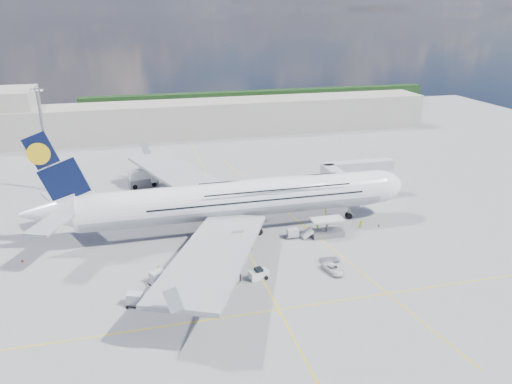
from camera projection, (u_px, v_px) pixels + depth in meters
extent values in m
plane|color=gray|center=(248.00, 251.00, 93.90)|extent=(300.00, 300.00, 0.00)
cube|color=yellow|center=(248.00, 251.00, 93.90)|extent=(0.25, 220.00, 0.01)
cube|color=yellow|center=(279.00, 310.00, 75.72)|extent=(120.00, 0.25, 0.01)
cube|color=yellow|center=(301.00, 223.00, 106.26)|extent=(14.16, 99.06, 0.01)
cylinder|color=white|center=(236.00, 199.00, 100.65)|extent=(62.00, 7.20, 7.20)
cylinder|color=#9EA0A5|center=(236.00, 200.00, 100.71)|extent=(60.76, 7.13, 7.13)
ellipsoid|color=white|center=(274.00, 187.00, 101.84)|extent=(36.00, 6.84, 3.76)
ellipsoid|color=white|center=(376.00, 187.00, 107.89)|extent=(11.52, 7.20, 7.20)
ellipsoid|color=black|center=(390.00, 183.00, 108.44)|extent=(3.84, 4.16, 1.44)
cone|color=white|center=(49.00, 212.00, 92.09)|extent=(10.00, 6.84, 6.84)
cube|color=#080F32|center=(53.00, 166.00, 89.52)|extent=(11.02, 0.46, 14.61)
cylinder|color=yellow|center=(39.00, 154.00, 88.17)|extent=(4.00, 0.60, 4.00)
cube|color=#999EA3|center=(185.00, 178.00, 117.38)|extent=(25.49, 39.15, 3.35)
cube|color=#999EA3|center=(214.00, 253.00, 81.01)|extent=(25.49, 39.15, 3.35)
cylinder|color=#B7BABF|center=(212.00, 196.00, 112.56)|extent=(5.20, 3.50, 3.50)
cylinder|color=#B7BABF|center=(186.00, 183.00, 121.06)|extent=(5.20, 3.50, 3.50)
cylinder|color=#B7BABF|center=(235.00, 244.00, 89.83)|extent=(5.20, 3.50, 3.50)
cylinder|color=#B7BABF|center=(221.00, 275.00, 79.23)|extent=(5.20, 3.50, 3.50)
cylinder|color=gray|center=(349.00, 209.00, 108.08)|extent=(0.44, 0.44, 3.80)
cylinder|color=black|center=(349.00, 215.00, 108.61)|extent=(1.30, 0.90, 1.30)
cylinder|color=gray|center=(237.00, 220.00, 102.24)|extent=(0.56, 0.56, 3.80)
cylinder|color=black|center=(233.00, 221.00, 105.65)|extent=(1.50, 0.90, 1.50)
cube|color=#B7B7BC|center=(335.00, 175.00, 114.21)|extent=(3.00, 10.00, 2.60)
cube|color=#B7B7BC|center=(357.00, 167.00, 120.62)|extent=(18.00, 3.00, 2.60)
cylinder|color=gray|center=(337.00, 185.00, 118.63)|extent=(0.80, 0.80, 7.10)
cylinder|color=black|center=(336.00, 197.00, 119.69)|extent=(0.90, 0.80, 0.90)
cylinder|color=gray|center=(386.00, 178.00, 123.71)|extent=(1.00, 1.00, 7.10)
cube|color=gray|center=(385.00, 190.00, 124.80)|extent=(2.00, 2.00, 0.80)
cylinder|color=#B7B7BC|center=(341.00, 181.00, 110.75)|extent=(3.60, 3.60, 2.80)
cube|color=silver|center=(327.00, 220.00, 99.30)|extent=(6.50, 3.20, 0.35)
cube|color=gray|center=(327.00, 233.00, 100.32)|extent=(6.50, 3.20, 1.10)
cube|color=gray|center=(327.00, 226.00, 99.80)|extent=(0.22, 1.99, 3.00)
cylinder|color=black|center=(317.00, 238.00, 98.69)|extent=(0.70, 0.30, 0.70)
cube|color=silver|center=(307.00, 233.00, 99.19)|extent=(2.16, 2.60, 1.60)
cylinder|color=gray|center=(45.00, 142.00, 121.17)|extent=(0.70, 0.70, 25.00)
cube|color=gray|center=(37.00, 90.00, 116.80)|extent=(3.00, 0.40, 0.60)
cube|color=#B2AD9E|center=(186.00, 119.00, 178.22)|extent=(180.00, 16.00, 12.00)
cube|color=#193814|center=(261.00, 99.00, 229.16)|extent=(160.00, 6.00, 8.00)
cube|color=gray|center=(192.00, 265.00, 88.14)|extent=(2.81, 1.58, 0.17)
cylinder|color=black|center=(187.00, 268.00, 87.42)|extent=(0.40, 0.17, 0.40)
cylinder|color=black|center=(198.00, 264.00, 88.94)|extent=(0.40, 0.17, 0.40)
cube|color=gray|center=(136.00, 303.00, 76.75)|extent=(3.66, 2.77, 0.20)
cylinder|color=black|center=(127.00, 307.00, 75.90)|extent=(0.48, 0.20, 0.48)
cylinder|color=black|center=(144.00, 300.00, 77.70)|extent=(0.48, 0.20, 0.48)
cube|color=silver|center=(135.00, 298.00, 76.45)|extent=(2.81, 2.36, 1.63)
cube|color=gray|center=(232.00, 259.00, 90.24)|extent=(2.61, 1.41, 0.16)
cylinder|color=black|center=(227.00, 262.00, 89.57)|extent=(0.38, 0.16, 0.38)
cylinder|color=black|center=(237.00, 258.00, 91.00)|extent=(0.38, 0.16, 0.38)
cube|color=silver|center=(232.00, 256.00, 90.01)|extent=(1.92, 1.32, 1.30)
cube|color=gray|center=(158.00, 280.00, 83.13)|extent=(3.69, 3.06, 0.20)
cylinder|color=black|center=(150.00, 284.00, 82.28)|extent=(0.48, 0.20, 0.48)
cylinder|color=black|center=(166.00, 278.00, 84.07)|extent=(0.48, 0.20, 0.48)
cube|color=silver|center=(158.00, 276.00, 82.83)|extent=(2.87, 2.56, 1.63)
cube|color=gray|center=(329.00, 259.00, 90.08)|extent=(3.36, 1.92, 0.20)
cylinder|color=black|center=(324.00, 263.00, 89.23)|extent=(0.48, 0.20, 0.48)
cylinder|color=black|center=(335.00, 258.00, 91.03)|extent=(0.48, 0.20, 0.48)
cube|color=gray|center=(293.00, 236.00, 99.46)|extent=(3.01, 1.65, 0.18)
cylinder|color=black|center=(288.00, 239.00, 98.68)|extent=(0.44, 0.18, 0.44)
cylinder|color=black|center=(297.00, 235.00, 100.33)|extent=(0.44, 0.18, 0.44)
cube|color=silver|center=(293.00, 232.00, 99.19)|extent=(2.21, 1.53, 1.49)
cube|color=silver|center=(259.00, 275.00, 84.10)|extent=(3.46, 2.21, 1.49)
cube|color=black|center=(259.00, 270.00, 83.79)|extent=(1.44, 1.61, 0.57)
cylinder|color=black|center=(253.00, 280.00, 83.42)|extent=(0.73, 0.29, 0.73)
cylinder|color=black|center=(264.00, 274.00, 85.09)|extent=(0.73, 0.29, 0.73)
cube|color=gray|center=(194.00, 194.00, 120.22)|extent=(6.60, 3.40, 1.94)
cube|color=silver|center=(191.00, 187.00, 119.42)|extent=(5.00, 3.21, 2.13)
cube|color=silver|center=(204.00, 190.00, 120.48)|extent=(2.11, 2.50, 1.55)
cube|color=black|center=(206.00, 189.00, 120.57)|extent=(0.49, 1.93, 0.87)
cylinder|color=black|center=(203.00, 197.00, 119.85)|extent=(1.06, 0.34, 1.06)
cylinder|color=black|center=(184.00, 195.00, 120.88)|extent=(1.06, 0.34, 1.06)
cube|color=red|center=(191.00, 190.00, 119.66)|extent=(5.06, 3.26, 0.48)
cube|color=gray|center=(143.00, 182.00, 128.00)|extent=(7.63, 4.08, 2.23)
cube|color=silver|center=(139.00, 175.00, 127.09)|extent=(5.80, 3.81, 2.45)
cube|color=silver|center=(154.00, 178.00, 128.30)|extent=(2.48, 2.91, 1.78)
cube|color=black|center=(157.00, 177.00, 128.41)|extent=(0.61, 2.22, 1.00)
cylinder|color=black|center=(153.00, 185.00, 127.58)|extent=(1.22, 0.39, 1.22)
cylinder|color=black|center=(134.00, 183.00, 128.76)|extent=(1.22, 0.39, 1.22)
imported|color=silver|center=(333.00, 269.00, 86.25)|extent=(3.17, 5.14, 1.33)
imported|color=#AFE317|center=(326.00, 210.00, 110.90)|extent=(0.83, 0.74, 1.90)
imported|color=#ECF81A|center=(361.00, 224.00, 103.53)|extent=(1.10, 1.01, 1.83)
imported|color=#D5F319|center=(158.00, 270.00, 85.77)|extent=(0.78, 0.98, 1.56)
imported|color=#9FF81A|center=(318.00, 226.00, 103.10)|extent=(0.81, 0.96, 1.67)
imported|color=#ADF519|center=(215.00, 265.00, 86.75)|extent=(1.34, 0.84, 1.97)
cone|color=red|center=(379.00, 225.00, 104.60)|extent=(0.41, 0.41, 0.52)
cube|color=red|center=(378.00, 226.00, 104.69)|extent=(0.36, 0.36, 0.03)
cone|color=red|center=(184.00, 217.00, 108.69)|extent=(0.43, 0.43, 0.55)
cube|color=red|center=(184.00, 218.00, 108.78)|extent=(0.37, 0.37, 0.03)
cone|color=red|center=(130.00, 200.00, 118.40)|extent=(0.48, 0.48, 0.61)
cube|color=red|center=(130.00, 201.00, 118.50)|extent=(0.41, 0.41, 0.03)
cone|color=red|center=(193.00, 274.00, 85.35)|extent=(0.42, 0.42, 0.54)
cube|color=red|center=(193.00, 275.00, 85.44)|extent=(0.36, 0.36, 0.03)
cone|color=red|center=(163.00, 284.00, 82.30)|extent=(0.39, 0.39, 0.50)
cube|color=red|center=(163.00, 285.00, 82.38)|extent=(0.34, 0.34, 0.03)
cone|color=red|center=(22.00, 260.00, 89.92)|extent=(0.47, 0.47, 0.60)
cube|color=red|center=(22.00, 262.00, 90.02)|extent=(0.40, 0.40, 0.03)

